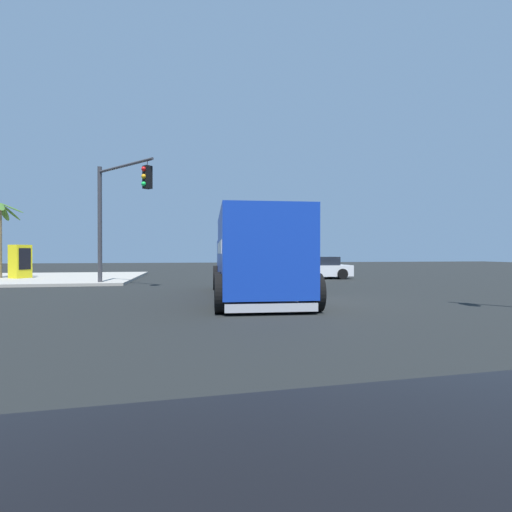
% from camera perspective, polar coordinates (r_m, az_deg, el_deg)
% --- Properties ---
extents(ground_plane, '(100.00, 100.00, 0.00)m').
position_cam_1_polar(ground_plane, '(12.26, 8.14, -6.72)').
color(ground_plane, black).
extents(sidewalk_corner_far, '(10.72, 10.72, 0.14)m').
position_cam_1_polar(sidewalk_corner_far, '(25.21, -29.52, -2.93)').
color(sidewalk_corner_far, '#9E998E').
rests_on(sidewalk_corner_far, ground).
extents(delivery_truck, '(7.96, 3.17, 2.79)m').
position_cam_1_polar(delivery_truck, '(12.74, -0.18, 0.14)').
color(delivery_truck, '#1438AD').
rests_on(delivery_truck, ground).
extents(traffic_light_secondary, '(3.23, 2.88, 5.53)m').
position_cam_1_polar(traffic_light_secondary, '(18.53, -20.45, 7.42)').
color(traffic_light_secondary, '#38383D').
rests_on(traffic_light_secondary, sidewalk_corner_far).
extents(sedan_white, '(2.16, 4.36, 1.31)m').
position_cam_1_polar(sedan_white, '(22.86, 8.81, -1.82)').
color(sedan_white, white).
rests_on(sedan_white, ground).
extents(vending_machine_red, '(1.16, 1.12, 1.85)m').
position_cam_1_polar(vending_machine_red, '(24.74, -32.02, -0.70)').
color(vending_machine_red, yellow).
rests_on(vending_machine_red, sidewalk_corner_far).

